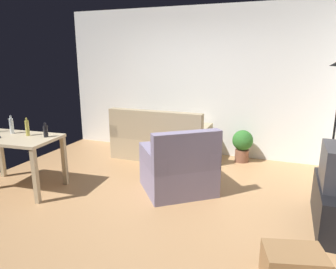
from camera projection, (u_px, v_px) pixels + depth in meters
name	position (u px, v px, depth m)	size (l,w,h in m)	color
ground_plane	(148.00, 197.00, 4.18)	(5.20, 4.40, 0.02)	tan
wall_rear	(196.00, 82.00, 5.83)	(5.20, 0.10, 2.70)	white
couch	(161.00, 141.00, 5.69)	(1.71, 0.84, 0.92)	tan
desk	(14.00, 144.00, 4.27)	(1.26, 0.80, 0.76)	#C6B28E
potted_plant	(242.00, 144.00, 5.47)	(0.36, 0.36, 0.57)	brown
armchair	(179.00, 170.00, 4.26)	(1.23, 1.22, 0.92)	gray
storage_box	(293.00, 267.00, 2.56)	(0.48, 0.34, 0.30)	olive
bottle_clear	(12.00, 126.00, 4.40)	(0.05, 0.05, 0.26)	silver
bottle_squat	(27.00, 128.00, 4.28)	(0.05, 0.05, 0.25)	#BCB24C
bottle_dark	(46.00, 131.00, 4.21)	(0.06, 0.06, 0.20)	black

